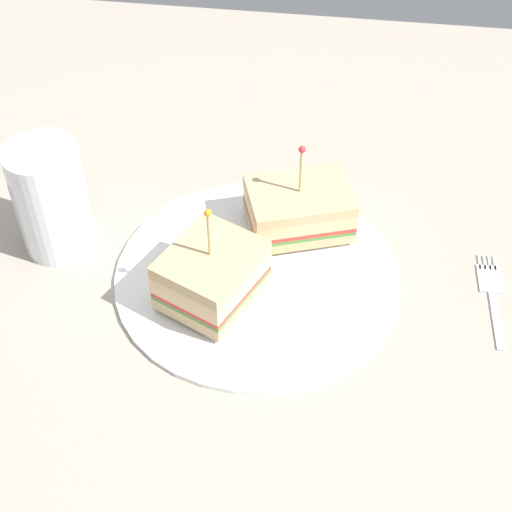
% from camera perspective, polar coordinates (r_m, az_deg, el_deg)
% --- Properties ---
extents(ground_plane, '(1.05, 1.05, 0.02)m').
position_cam_1_polar(ground_plane, '(0.76, -0.00, -2.08)').
color(ground_plane, '#9E9384').
extents(plate, '(0.28, 0.28, 0.01)m').
position_cam_1_polar(plate, '(0.75, -0.00, -1.32)').
color(plate, white).
rests_on(plate, ground_plane).
extents(sandwich_half_front, '(0.11, 0.11, 0.11)m').
position_cam_1_polar(sandwich_half_front, '(0.71, -3.33, -1.41)').
color(sandwich_half_front, tan).
rests_on(sandwich_half_front, plate).
extents(sandwich_half_back, '(0.12, 0.10, 0.10)m').
position_cam_1_polar(sandwich_half_back, '(0.78, 3.22, 3.57)').
color(sandwich_half_back, tan).
rests_on(sandwich_half_back, plate).
extents(drink_glass, '(0.07, 0.07, 0.12)m').
position_cam_1_polar(drink_glass, '(0.78, -14.94, 3.72)').
color(drink_glass, '#B74C33').
rests_on(drink_glass, ground_plane).
extents(fork, '(0.02, 0.12, 0.00)m').
position_cam_1_polar(fork, '(0.78, 17.11, -2.35)').
color(fork, silver).
rests_on(fork, ground_plane).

